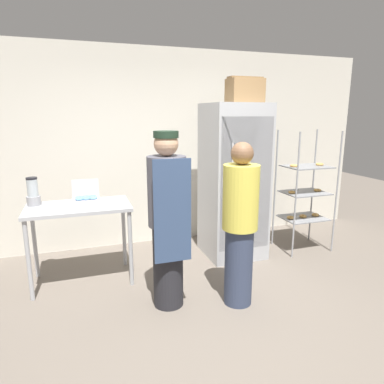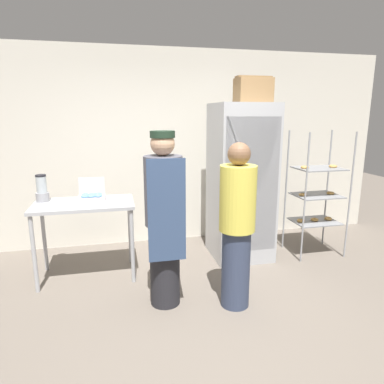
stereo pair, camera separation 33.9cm
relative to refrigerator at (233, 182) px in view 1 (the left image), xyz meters
The scene contains 10 objects.
ground_plane 1.94m from the refrigerator, 117.09° to the right, with size 14.00×14.00×0.00m, color #6B6056.
back_wall 1.20m from the refrigerator, 131.90° to the left, with size 6.40×0.12×2.71m, color silver.
refrigerator is the anchor object (origin of this frame).
baking_rack 1.03m from the refrigerator, ahead, with size 0.65×0.51×1.62m.
prep_counter 1.93m from the refrigerator, behind, with size 1.08×0.62×0.87m.
donut_box 1.83m from the refrigerator, behind, with size 0.29×0.21×0.25m.
blender_pitcher 2.36m from the refrigerator, behind, with size 0.14×0.14×0.30m.
cardboard_storage_box 1.13m from the refrigerator, 14.61° to the right, with size 0.43×0.28×0.31m.
person_baker 1.49m from the refrigerator, 139.39° to the right, with size 0.36×0.37×1.68m.
person_customer 1.25m from the refrigerator, 112.31° to the right, with size 0.34×0.34×1.59m.
Camera 1 is at (-1.12, -2.44, 1.83)m, focal length 32.00 mm.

